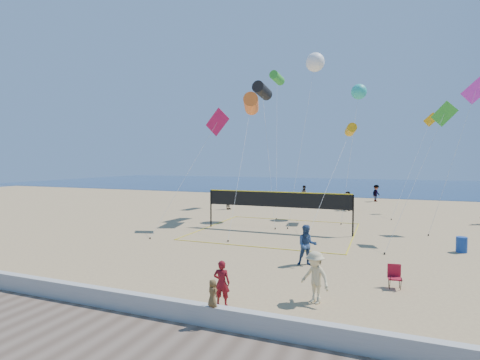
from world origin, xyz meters
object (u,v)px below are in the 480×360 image
at_px(woman, 222,283).
at_px(camp_chair, 394,275).
at_px(trash_barrel, 462,245).
at_px(volleyball_net, 277,204).

relative_size(woman, camp_chair, 1.53).
xyz_separation_m(camp_chair, trash_barrel, (3.30, 7.11, -0.09)).
distance_m(camp_chair, trash_barrel, 7.84).
distance_m(woman, trash_barrel, 13.94).
bearing_deg(woman, volleyball_net, -94.19).
bearing_deg(trash_barrel, woman, -127.93).
xyz_separation_m(camp_chair, volleyball_net, (-7.15, 9.18, 1.36)).
bearing_deg(trash_barrel, volleyball_net, 168.80).
bearing_deg(volleyball_net, woman, -82.27).
relative_size(woman, volleyball_net, 0.15).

